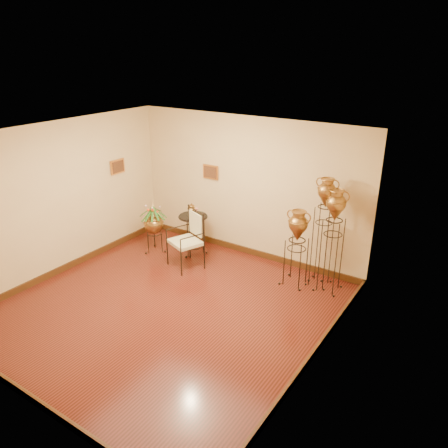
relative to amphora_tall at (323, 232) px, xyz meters
The scene contains 8 objects.
ground 2.93m from the amphora_tall, 129.89° to the right, with size 5.00×5.00×0.00m, color maroon.
room_shell 2.84m from the amphora_tall, 130.08° to the right, with size 5.02×5.02×2.81m.
amphora_tall is the anchor object (origin of this frame).
amphora_mid 0.24m from the amphora_tall, 23.99° to the right, with size 0.45×0.45×1.87m.
amphora_short 0.53m from the amphora_tall, 149.26° to the right, with size 0.52×0.52×1.43m.
planter_urn 3.45m from the amphora_tall, 169.86° to the right, with size 0.81×0.81×1.16m.
armchair 2.58m from the amphora_tall, 161.68° to the right, with size 0.81×0.78×1.13m.
side_table 2.71m from the amphora_tall, behind, with size 0.59×0.59×1.05m.
Camera 1 is at (4.15, -4.58, 4.00)m, focal length 35.00 mm.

